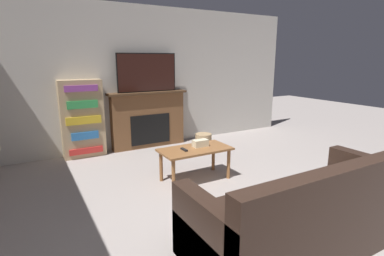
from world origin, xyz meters
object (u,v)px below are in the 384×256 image
(fireplace, at_px, (148,119))
(bookshelf, at_px, (82,119))
(couch, at_px, (307,216))
(tv, at_px, (147,73))
(coffee_table, at_px, (195,153))
(storage_basket, at_px, (203,139))

(fireplace, distance_m, bookshelf, 1.24)
(fireplace, relative_size, couch, 0.69)
(tv, bearing_deg, fireplace, 90.00)
(fireplace, distance_m, coffee_table, 1.94)
(fireplace, relative_size, bookshelf, 1.14)
(bookshelf, bearing_deg, couch, -71.27)
(coffee_table, relative_size, bookshelf, 0.74)
(fireplace, height_order, coffee_table, fireplace)
(storage_basket, bearing_deg, coffee_table, -125.52)
(coffee_table, xyz_separation_m, bookshelf, (-1.18, 1.91, 0.28))
(tv, relative_size, couch, 0.52)
(fireplace, relative_size, storage_basket, 4.67)
(tv, height_order, coffee_table, tv)
(couch, relative_size, coffee_table, 2.23)
(couch, bearing_deg, storage_basket, 73.83)
(couch, relative_size, storage_basket, 6.78)
(fireplace, relative_size, coffee_table, 1.53)
(fireplace, height_order, couch, fireplace)
(storage_basket, bearing_deg, bookshelf, 170.03)
(couch, xyz_separation_m, storage_basket, (0.98, 3.38, -0.19))
(coffee_table, height_order, storage_basket, coffee_table)
(bookshelf, height_order, storage_basket, bookshelf)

